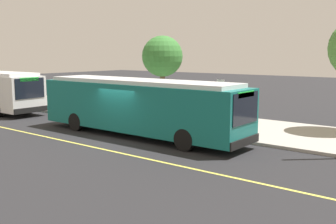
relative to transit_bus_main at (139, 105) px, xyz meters
The scene contains 9 objects.
ground_plane 1.94m from the transit_bus_main, 108.42° to the right, with size 120.00×120.00×0.00m, color #232326.
sidewalk_curb 5.24m from the transit_bus_main, 93.85° to the left, with size 44.00×6.40×0.15m, color #A8A399.
lane_stripe_center 3.61m from the transit_bus_main, 95.98° to the right, with size 36.00×0.14×0.01m, color #E0D64C.
transit_bus_main is the anchor object (origin of this frame).
bus_shelter 4.60m from the transit_bus_main, 86.65° to the left, with size 2.90×1.60×2.48m.
waiting_bench 4.65m from the transit_bus_main, 87.04° to the left, with size 1.60×0.48×0.95m.
route_sign_post 4.26m from the transit_bus_main, 40.99° to the left, with size 0.44×0.08×2.80m.
pedestrian_commuter 4.42m from the transit_bus_main, 62.62° to the left, with size 0.24×0.40×1.69m.
street_tree_upstreet 8.39m from the transit_bus_main, 120.45° to the left, with size 2.89×2.89×5.38m.
Camera 1 is at (14.23, -14.06, 4.28)m, focal length 42.54 mm.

